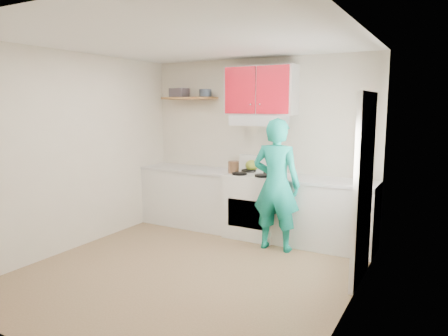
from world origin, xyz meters
The scene contains 21 objects.
floor centered at (0.00, 0.00, 0.00)m, with size 3.80×3.80×0.00m, color brown.
ceiling centered at (0.00, 0.00, 2.60)m, with size 3.60×3.80×0.04m, color white.
back_wall centered at (0.00, 1.90, 1.30)m, with size 3.60×0.04×2.60m, color beige.
front_wall centered at (0.00, -1.90, 1.30)m, with size 3.60×0.04×2.60m, color beige.
left_wall centered at (-1.80, 0.00, 1.30)m, with size 0.04×3.80×2.60m, color beige.
right_wall centered at (1.80, 0.00, 1.30)m, with size 0.04×3.80×2.60m, color beige.
door centered at (1.78, 0.70, 1.02)m, with size 0.05×0.85×2.05m, color white.
door_glass centered at (1.75, 0.70, 1.45)m, with size 0.01×0.55×0.95m, color white.
counter_left centered at (-1.04, 1.60, 0.45)m, with size 1.52×0.60×0.90m, color silver.
counter_right centered at (1.14, 1.60, 0.45)m, with size 1.32×0.60×0.90m, color silver.
stove centered at (0.10, 1.57, 0.46)m, with size 0.76×0.65×0.92m, color white.
range_hood centered at (0.10, 1.68, 1.70)m, with size 0.76×0.44×0.15m, color silver.
upper_cabinets centered at (0.10, 1.73, 2.12)m, with size 1.02×0.33×0.70m, color #B6101E.
shelf centered at (-1.15, 1.75, 2.02)m, with size 0.90×0.30×0.04m, color brown.
books centered at (-1.35, 1.75, 2.11)m, with size 0.27×0.20×0.14m, color #433B42.
tin centered at (-0.84, 1.74, 2.10)m, with size 0.19×0.19×0.12m, color #333D4C.
kettle centered at (-0.06, 1.81, 1.01)m, with size 0.20×0.20×0.17m, color olive.
crock centered at (-0.23, 1.52, 1.00)m, with size 0.16×0.16×0.19m, color brown.
cutting_board centered at (0.91, 1.51, 0.91)m, with size 0.29×0.21×0.02m, color olive.
silicone_mat centered at (1.62, 1.52, 0.90)m, with size 0.31×0.26×0.01m, color red.
person centered at (0.59, 1.18, 0.87)m, with size 0.64×0.42×1.75m, color #0E8372.
Camera 1 is at (2.58, -3.81, 1.91)m, focal length 33.16 mm.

